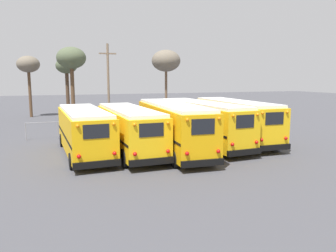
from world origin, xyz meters
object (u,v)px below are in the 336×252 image
object	(u,v)px
bare_tree_0	(71,59)
bare_tree_3	(166,61)
utility_pole	(108,83)
bare_tree_2	(28,66)
school_bus_4	(235,120)
school_bus_0	(84,130)
school_bus_3	(202,122)
school_bus_2	(172,126)
school_bus_1	(129,128)
bare_tree_1	(67,68)

from	to	relation	value
bare_tree_0	bare_tree_3	bearing A→B (deg)	8.28
utility_pole	bare_tree_2	xyz separation A→B (m)	(-8.32, 10.59, 2.06)
school_bus_4	bare_tree_3	world-z (taller)	bare_tree_3
school_bus_0	utility_pole	xyz separation A→B (m)	(3.83, 13.23, 2.84)
school_bus_3	bare_tree_2	xyz separation A→B (m)	(-13.21, 23.36, 4.79)
school_bus_2	bare_tree_2	distance (m)	27.24
school_bus_4	bare_tree_0	bearing A→B (deg)	124.35
school_bus_0	school_bus_2	world-z (taller)	school_bus_2
bare_tree_3	school_bus_0	bearing A→B (deg)	-123.11
school_bus_1	bare_tree_2	size ratio (longest dim) A/B	1.28
school_bus_1	bare_tree_3	size ratio (longest dim) A/B	1.16
school_bus_1	school_bus_2	distance (m)	2.97
school_bus_3	school_bus_4	world-z (taller)	school_bus_4
school_bus_4	school_bus_3	bearing A→B (deg)	-178.02
school_bus_2	school_bus_4	world-z (taller)	school_bus_2
school_bus_3	bare_tree_0	size ratio (longest dim) A/B	1.30
school_bus_0	bare_tree_0	bearing A→B (deg)	88.68
bare_tree_0	bare_tree_3	world-z (taller)	bare_tree_3
school_bus_0	school_bus_4	world-z (taller)	school_bus_4
bare_tree_0	bare_tree_3	xyz separation A→B (m)	(11.82, 1.72, 0.07)
school_bus_0	utility_pole	bearing A→B (deg)	73.85
school_bus_2	bare_tree_3	distance (m)	21.37
bare_tree_0	bare_tree_1	xyz separation A→B (m)	(-0.37, 4.18, -0.82)
school_bus_2	bare_tree_0	distance (m)	19.48
school_bus_3	school_bus_0	bearing A→B (deg)	-176.95
school_bus_3	bare_tree_3	xyz separation A→B (m)	(3.49, 18.26, 5.36)
school_bus_0	utility_pole	size ratio (longest dim) A/B	1.11
school_bus_0	bare_tree_3	size ratio (longest dim) A/B	1.11
school_bus_0	school_bus_2	size ratio (longest dim) A/B	0.86
school_bus_2	bare_tree_3	bearing A→B (deg)	71.99
school_bus_4	bare_tree_2	xyz separation A→B (m)	(-16.11, 23.26, 4.77)
school_bus_2	bare_tree_2	xyz separation A→B (m)	(-10.30, 24.77, 4.76)
school_bus_3	bare_tree_0	world-z (taller)	bare_tree_0
school_bus_3	bare_tree_3	bearing A→B (deg)	79.19
utility_pole	bare_tree_2	size ratio (longest dim) A/B	1.10
school_bus_3	bare_tree_3	world-z (taller)	bare_tree_3
bare_tree_0	bare_tree_1	distance (m)	4.28
school_bus_0	utility_pole	world-z (taller)	utility_pole
school_bus_2	school_bus_4	size ratio (longest dim) A/B	1.08
utility_pole	bare_tree_0	xyz separation A→B (m)	(-3.44, 3.78, 2.57)
school_bus_2	school_bus_1	bearing A→B (deg)	168.82
school_bus_1	school_bus_4	distance (m)	8.77
school_bus_0	school_bus_1	world-z (taller)	school_bus_1
school_bus_1	school_bus_4	world-z (taller)	school_bus_4
school_bus_0	school_bus_3	size ratio (longest dim) A/B	0.86
school_bus_1	school_bus_4	bearing A→B (deg)	6.15
school_bus_2	bare_tree_1	world-z (taller)	bare_tree_1
school_bus_4	bare_tree_1	xyz separation A→B (m)	(-11.61, 20.63, 4.45)
utility_pole	bare_tree_3	bearing A→B (deg)	33.26
utility_pole	bare_tree_1	world-z (taller)	utility_pole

